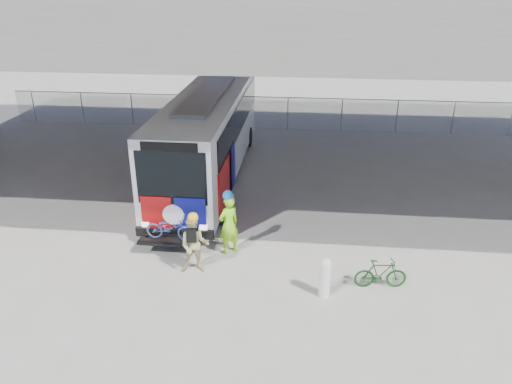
# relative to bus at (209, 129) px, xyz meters

# --- Properties ---
(ground) EXTENTS (160.00, 160.00, 0.00)m
(ground) POSITION_rel_bus_xyz_m (2.00, -4.57, -2.11)
(ground) COLOR #9E9991
(ground) RESTS_ON ground
(bus) EXTENTS (2.67, 12.90, 3.69)m
(bus) POSITION_rel_bus_xyz_m (0.00, 0.00, 0.00)
(bus) COLOR silver
(bus) RESTS_ON ground
(overpass) EXTENTS (40.00, 16.00, 7.95)m
(overpass) POSITION_rel_bus_xyz_m (2.00, -0.57, 4.43)
(overpass) COLOR #605E59
(overpass) RESTS_ON ground
(chainlink_fence) EXTENTS (30.00, 0.06, 30.00)m
(chainlink_fence) POSITION_rel_bus_xyz_m (2.00, 7.43, -0.69)
(chainlink_fence) COLOR gray
(chainlink_fence) RESTS_ON ground
(bollard) EXTENTS (0.31, 0.31, 1.18)m
(bollard) POSITION_rel_bus_xyz_m (4.78, -8.39, -1.48)
(bollard) COLOR white
(bollard) RESTS_ON ground
(cyclist_hivis) EXTENTS (0.83, 0.83, 2.14)m
(cyclist_hivis) POSITION_rel_bus_xyz_m (1.82, -6.34, -1.08)
(cyclist_hivis) COLOR #8BE718
(cyclist_hivis) RESTS_ON ground
(cyclist_tan) EXTENTS (0.95, 0.79, 1.95)m
(cyclist_tan) POSITION_rel_bus_xyz_m (1.00, -7.56, -1.19)
(cyclist_tan) COLOR tan
(cyclist_tan) RESTS_ON ground
(bike_parked) EXTENTS (1.51, 0.58, 0.89)m
(bike_parked) POSITION_rel_bus_xyz_m (6.35, -7.81, -1.67)
(bike_parked) COLOR #154216
(bike_parked) RESTS_ON ground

